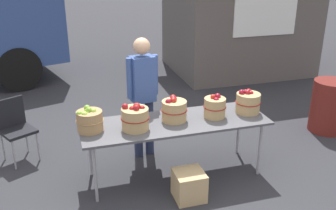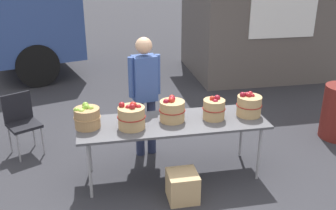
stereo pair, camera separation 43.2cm
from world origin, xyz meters
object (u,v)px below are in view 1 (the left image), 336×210
Objects in this scene: apple_basket_green_0 at (90,120)px; apple_basket_red_3 at (248,102)px; trash_barrel at (329,106)px; apple_basket_red_1 at (174,110)px; produce_crate at (189,185)px; apple_basket_red_0 at (135,118)px; market_table at (175,124)px; folding_chair at (15,125)px; apple_basket_red_2 at (215,107)px; vendor_adult at (143,89)px.

apple_basket_red_3 is at bearing -0.84° from apple_basket_green_0.
trash_barrel is at bearing 8.04° from apple_basket_green_0.
apple_basket_green_0 is 0.98× the size of apple_basket_red_1.
trash_barrel reaches higher than produce_crate.
apple_basket_red_3 reaches higher than apple_basket_green_0.
apple_basket_red_3 is at bearing -1.61° from apple_basket_red_1.
apple_basket_red_0 is 0.52m from apple_basket_red_1.
apple_basket_red_1 is (0.00, 0.04, 0.18)m from market_table.
apple_basket_green_0 is 1.37m from produce_crate.
apple_basket_red_3 is 0.38× the size of folding_chair.
apple_basket_green_0 reaches higher than produce_crate.
apple_basket_red_3 is (0.46, 0.02, 0.00)m from apple_basket_red_2.
apple_basket_red_0 is at bearing -12.63° from apple_basket_green_0.
produce_crate is (-2.72, -1.10, -0.24)m from trash_barrel.
folding_chair is at bearing -22.64° from vendor_adult.
apple_basket_red_0 is 1.03× the size of apple_basket_red_3.
market_table is 0.55m from apple_basket_red_2.
apple_basket_red_3 is 1.33m from produce_crate.
trash_barrel is (2.72, 0.53, -0.47)m from apple_basket_red_1.
apple_basket_red_0 is at bearing -176.11° from apple_basket_red_2.
apple_basket_red_1 is at bearing -54.67° from folding_chair.
trash_barrel is at bearing 17.74° from apple_basket_red_3.
vendor_adult is 3.03m from trash_barrel.
apple_basket_red_1 is 0.52m from apple_basket_red_2.
apple_basket_red_2 is (0.52, -0.04, -0.00)m from apple_basket_red_1.
apple_basket_red_1 is 0.65m from vendor_adult.
market_table is 1.00m from apple_basket_red_3.
apple_basket_red_0 is at bearing -167.58° from apple_basket_red_1.
vendor_adult reaches higher than apple_basket_red_2.
apple_basket_green_0 reaches higher than trash_barrel.
apple_basket_red_1 is at bearing 12.42° from apple_basket_red_0.
produce_crate is at bearing -150.79° from apple_basket_red_3.
market_table is 7.77× the size of apple_basket_red_2.
vendor_adult reaches higher than apple_basket_red_0.
trash_barrel is at bearing 11.80° from market_table.
trash_barrel is at bearing 22.08° from produce_crate.
apple_basket_red_2 is 1.00m from vendor_adult.
market_table is 2.67× the size of folding_chair.
trash_barrel is (4.67, -0.44, -0.09)m from folding_chair.
market_table is at bearing 8.27° from apple_basket_red_0.
apple_basket_red_0 is (-0.51, -0.07, 0.18)m from market_table.
apple_basket_green_0 is 1.08× the size of apple_basket_red_2.
apple_basket_red_3 is 0.95× the size of produce_crate.
apple_basket_green_0 is at bearing 150.78° from produce_crate.
apple_basket_red_3 is 0.39× the size of trash_barrel.
apple_basket_red_1 is 1.09× the size of apple_basket_red_2.
apple_basket_red_0 is at bearing -171.73° from market_table.
folding_chair is (-1.69, 0.38, -0.47)m from vendor_adult.
apple_basket_red_1 is 0.38× the size of folding_chair.
apple_basket_red_1 is at bearing 86.34° from market_table.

